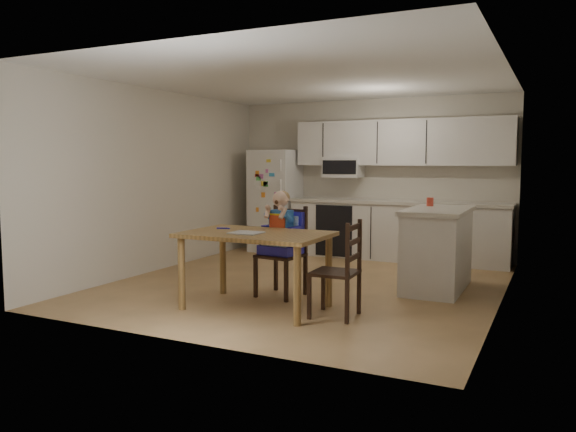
# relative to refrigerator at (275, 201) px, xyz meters

# --- Properties ---
(room) EXTENTS (4.52, 5.01, 2.51)m
(room) POSITION_rel_refrigerator_xyz_m (1.55, -1.67, 0.40)
(room) COLOR olive
(room) RESTS_ON ground
(refrigerator) EXTENTS (0.72, 0.70, 1.70)m
(refrigerator) POSITION_rel_refrigerator_xyz_m (0.00, 0.00, 0.00)
(refrigerator) COLOR silver
(refrigerator) RESTS_ON ground
(kitchen_run) EXTENTS (3.37, 0.62, 2.15)m
(kitchen_run) POSITION_rel_refrigerator_xyz_m (2.05, 0.09, 0.03)
(kitchen_run) COLOR silver
(kitchen_run) RESTS_ON ground
(kitchen_island) EXTENTS (0.68, 1.30, 0.96)m
(kitchen_island) POSITION_rel_refrigerator_xyz_m (3.04, -1.73, -0.36)
(kitchen_island) COLOR silver
(kitchen_island) RESTS_ON ground
(red_cup) EXTENTS (0.08, 0.08, 0.10)m
(red_cup) POSITION_rel_refrigerator_xyz_m (2.88, -1.41, 0.17)
(red_cup) COLOR #D3402D
(red_cup) RESTS_ON kitchen_island
(dining_table) EXTENTS (1.47, 0.95, 0.79)m
(dining_table) POSITION_rel_refrigerator_xyz_m (1.53, -3.42, -0.17)
(dining_table) COLOR brown
(dining_table) RESTS_ON ground
(napkin) EXTENTS (0.31, 0.26, 0.01)m
(napkin) POSITION_rel_refrigerator_xyz_m (1.48, -3.52, -0.06)
(napkin) COLOR #A1A1A6
(napkin) RESTS_ON dining_table
(toddler_spoon) EXTENTS (0.12, 0.06, 0.02)m
(toddler_spoon) POSITION_rel_refrigerator_xyz_m (1.06, -3.31, -0.05)
(toddler_spoon) COLOR #2724CC
(toddler_spoon) RESTS_ON dining_table
(chair_booster) EXTENTS (0.50, 0.50, 1.19)m
(chair_booster) POSITION_rel_refrigerator_xyz_m (1.54, -2.80, -0.13)
(chair_booster) COLOR black
(chair_booster) RESTS_ON ground
(chair_side) EXTENTS (0.43, 0.43, 0.95)m
(chair_side) POSITION_rel_refrigerator_xyz_m (2.48, -3.37, -0.31)
(chair_side) COLOR black
(chair_side) RESTS_ON ground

